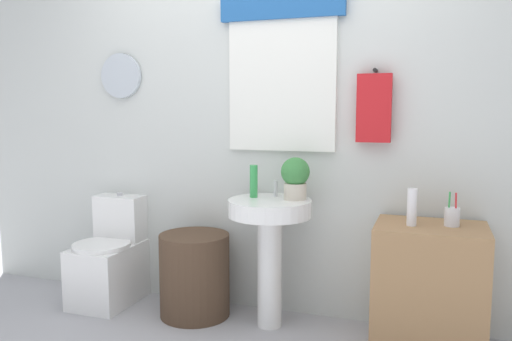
{
  "coord_description": "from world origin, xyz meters",
  "views": [
    {
      "loc": [
        1.07,
        -2.04,
        1.33
      ],
      "look_at": [
        0.08,
        0.8,
        0.96
      ],
      "focal_mm": 36.11,
      "sensor_mm": 36.0,
      "label": 1
    }
  ],
  "objects_px": {
    "lotion_bottle": "(412,207)",
    "toothbrush_cup": "(452,217)",
    "soap_bottle": "(254,181)",
    "toilet": "(110,261)",
    "laundry_hamper": "(195,275)",
    "pedestal_sink": "(270,232)",
    "potted_plant": "(295,177)",
    "wooden_cabinet": "(429,288)"
  },
  "relations": [
    {
      "from": "laundry_hamper",
      "to": "pedestal_sink",
      "type": "bearing_deg",
      "value": 0.0
    },
    {
      "from": "potted_plant",
      "to": "lotion_bottle",
      "type": "relative_size",
      "value": 1.25
    },
    {
      "from": "laundry_hamper",
      "to": "pedestal_sink",
      "type": "height_order",
      "value": "pedestal_sink"
    },
    {
      "from": "soap_bottle",
      "to": "lotion_bottle",
      "type": "height_order",
      "value": "soap_bottle"
    },
    {
      "from": "wooden_cabinet",
      "to": "potted_plant",
      "type": "relative_size",
      "value": 2.75
    },
    {
      "from": "laundry_hamper",
      "to": "soap_bottle",
      "type": "height_order",
      "value": "soap_bottle"
    },
    {
      "from": "wooden_cabinet",
      "to": "lotion_bottle",
      "type": "distance_m",
      "value": 0.46
    },
    {
      "from": "pedestal_sink",
      "to": "lotion_bottle",
      "type": "xyz_separation_m",
      "value": [
        0.82,
        -0.04,
        0.21
      ]
    },
    {
      "from": "potted_plant",
      "to": "lotion_bottle",
      "type": "bearing_deg",
      "value": -8.41
    },
    {
      "from": "laundry_hamper",
      "to": "potted_plant",
      "type": "distance_m",
      "value": 0.92
    },
    {
      "from": "toilet",
      "to": "laundry_hamper",
      "type": "bearing_deg",
      "value": -2.75
    },
    {
      "from": "pedestal_sink",
      "to": "soap_bottle",
      "type": "height_order",
      "value": "soap_bottle"
    },
    {
      "from": "laundry_hamper",
      "to": "toothbrush_cup",
      "type": "xyz_separation_m",
      "value": [
        1.53,
        0.02,
        0.48
      ]
    },
    {
      "from": "soap_bottle",
      "to": "toilet",
      "type": "bearing_deg",
      "value": -178.99
    },
    {
      "from": "wooden_cabinet",
      "to": "soap_bottle",
      "type": "xyz_separation_m",
      "value": [
        -1.04,
        0.05,
        0.54
      ]
    },
    {
      "from": "pedestal_sink",
      "to": "toothbrush_cup",
      "type": "distance_m",
      "value": 1.04
    },
    {
      "from": "laundry_hamper",
      "to": "soap_bottle",
      "type": "bearing_deg",
      "value": 7.39
    },
    {
      "from": "laundry_hamper",
      "to": "soap_bottle",
      "type": "relative_size",
      "value": 2.67
    },
    {
      "from": "lotion_bottle",
      "to": "toothbrush_cup",
      "type": "relative_size",
      "value": 1.1
    },
    {
      "from": "pedestal_sink",
      "to": "soap_bottle",
      "type": "relative_size",
      "value": 3.95
    },
    {
      "from": "potted_plant",
      "to": "toothbrush_cup",
      "type": "xyz_separation_m",
      "value": [
        0.88,
        -0.04,
        -0.17
      ]
    },
    {
      "from": "toilet",
      "to": "toothbrush_cup",
      "type": "bearing_deg",
      "value": -0.3
    },
    {
      "from": "wooden_cabinet",
      "to": "soap_bottle",
      "type": "relative_size",
      "value": 3.51
    },
    {
      "from": "toothbrush_cup",
      "to": "potted_plant",
      "type": "bearing_deg",
      "value": 177.4
    },
    {
      "from": "toilet",
      "to": "pedestal_sink",
      "type": "relative_size",
      "value": 0.94
    },
    {
      "from": "toilet",
      "to": "wooden_cabinet",
      "type": "relative_size",
      "value": 1.06
    },
    {
      "from": "lotion_bottle",
      "to": "toothbrush_cup",
      "type": "bearing_deg",
      "value": 16.25
    },
    {
      "from": "laundry_hamper",
      "to": "lotion_bottle",
      "type": "bearing_deg",
      "value": -1.73
    },
    {
      "from": "soap_bottle",
      "to": "potted_plant",
      "type": "bearing_deg",
      "value": 2.2
    },
    {
      "from": "laundry_hamper",
      "to": "wooden_cabinet",
      "type": "bearing_deg",
      "value": 0.0
    },
    {
      "from": "toilet",
      "to": "laundry_hamper",
      "type": "distance_m",
      "value": 0.66
    },
    {
      "from": "lotion_bottle",
      "to": "wooden_cabinet",
      "type": "bearing_deg",
      "value": 21.24
    },
    {
      "from": "soap_bottle",
      "to": "potted_plant",
      "type": "xyz_separation_m",
      "value": [
        0.26,
        0.01,
        0.04
      ]
    },
    {
      "from": "pedestal_sink",
      "to": "potted_plant",
      "type": "relative_size",
      "value": 3.09
    },
    {
      "from": "pedestal_sink",
      "to": "potted_plant",
      "type": "height_order",
      "value": "potted_plant"
    },
    {
      "from": "lotion_bottle",
      "to": "potted_plant",
      "type": "bearing_deg",
      "value": 171.59
    },
    {
      "from": "toilet",
      "to": "wooden_cabinet",
      "type": "distance_m",
      "value": 2.08
    },
    {
      "from": "toilet",
      "to": "potted_plant",
      "type": "relative_size",
      "value": 2.9
    },
    {
      "from": "toilet",
      "to": "wooden_cabinet",
      "type": "xyz_separation_m",
      "value": [
        2.08,
        -0.03,
        0.07
      ]
    },
    {
      "from": "wooden_cabinet",
      "to": "potted_plant",
      "type": "height_order",
      "value": "potted_plant"
    },
    {
      "from": "soap_bottle",
      "to": "lotion_bottle",
      "type": "bearing_deg",
      "value": -5.49
    },
    {
      "from": "toilet",
      "to": "soap_bottle",
      "type": "distance_m",
      "value": 1.2
    }
  ]
}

